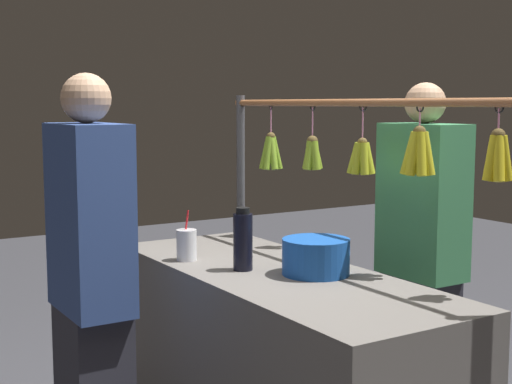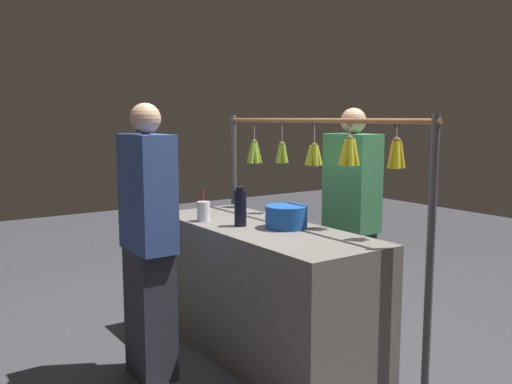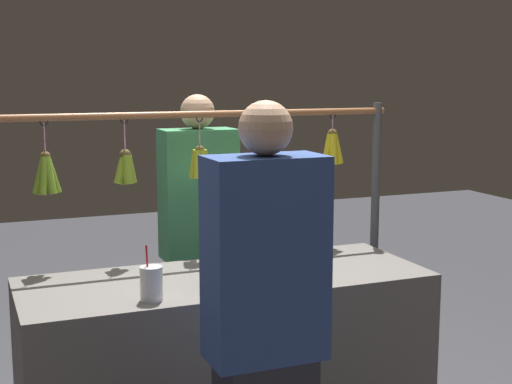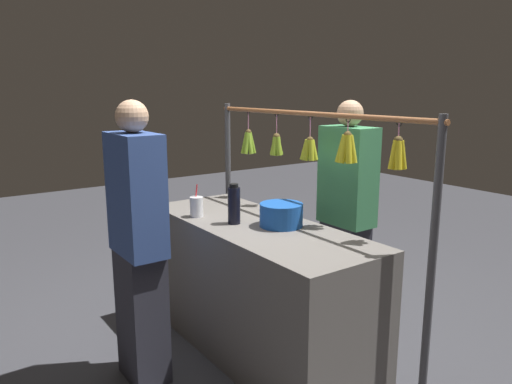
# 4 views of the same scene
# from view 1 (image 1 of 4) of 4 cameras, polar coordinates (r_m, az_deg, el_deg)

# --- Properties ---
(market_counter) EXTENTS (1.73, 0.65, 0.85)m
(market_counter) POSITION_cam_1_polar(r_m,az_deg,el_deg) (3.05, 1.66, -13.97)
(market_counter) COLOR #66605B
(market_counter) RESTS_ON ground
(display_rack) EXTENTS (2.01, 0.14, 1.56)m
(display_rack) POSITION_cam_1_polar(r_m,az_deg,el_deg) (3.11, 8.26, -0.49)
(display_rack) COLOR #4C4C51
(display_rack) RESTS_ON ground
(water_bottle) EXTENTS (0.08, 0.08, 0.25)m
(water_bottle) POSITION_cam_1_polar(r_m,az_deg,el_deg) (2.93, -1.03, -3.80)
(water_bottle) COLOR black
(water_bottle) RESTS_ON market_counter
(blue_bucket) EXTENTS (0.26, 0.26, 0.14)m
(blue_bucket) POSITION_cam_1_polar(r_m,az_deg,el_deg) (2.87, 4.69, -5.04)
(blue_bucket) COLOR #1A50A9
(blue_bucket) RESTS_ON market_counter
(drink_cup) EXTENTS (0.09, 0.09, 0.21)m
(drink_cup) POSITION_cam_1_polar(r_m,az_deg,el_deg) (3.13, -5.43, -4.12)
(drink_cup) COLOR silver
(drink_cup) RESTS_ON market_counter
(vendor_person) EXTENTS (0.38, 0.21, 1.60)m
(vendor_person) POSITION_cam_1_polar(r_m,az_deg,el_deg) (3.29, 12.72, -5.90)
(vendor_person) COLOR #2D2D38
(vendor_person) RESTS_ON ground
(customer_person) EXTENTS (0.38, 0.21, 1.62)m
(customer_person) POSITION_cam_1_polar(r_m,az_deg,el_deg) (2.74, -12.68, -8.34)
(customer_person) COLOR #2D2D38
(customer_person) RESTS_ON ground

